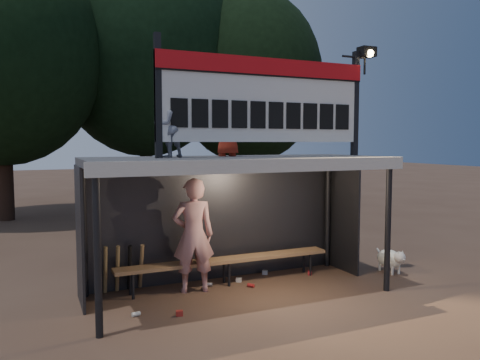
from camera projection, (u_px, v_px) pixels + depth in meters
name	position (u px, v px, depth m)	size (l,w,h in m)	color
ground	(239.00, 293.00, 7.95)	(80.00, 80.00, 0.00)	#4E3527
player	(193.00, 235.00, 7.97)	(0.71, 0.47, 1.96)	silver
child_a	(168.00, 126.00, 7.33)	(0.48, 0.38, 1.00)	slate
child_b	(227.00, 127.00, 8.12)	(0.50, 0.33, 1.03)	#9F2818
dugout_shelter	(233.00, 184.00, 8.02)	(5.10, 2.08, 2.32)	#414043
scoreboard_assembly	(269.00, 97.00, 7.90)	(4.10, 0.27, 1.99)	black
bench	(226.00, 261.00, 8.41)	(4.00, 0.35, 0.48)	#997048
tree_left	(0.00, 50.00, 15.01)	(6.46, 6.46, 9.27)	black
tree_mid	(145.00, 50.00, 18.34)	(7.22, 7.22, 10.36)	black
tree_right	(248.00, 78.00, 19.12)	(6.08, 6.08, 8.72)	black
dog	(391.00, 259.00, 9.19)	(0.36, 0.81, 0.49)	white
bats	(124.00, 268.00, 7.94)	(0.67, 0.35, 0.84)	olive
litter	(233.00, 287.00, 8.17)	(3.64, 1.53, 0.08)	#AE1D21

